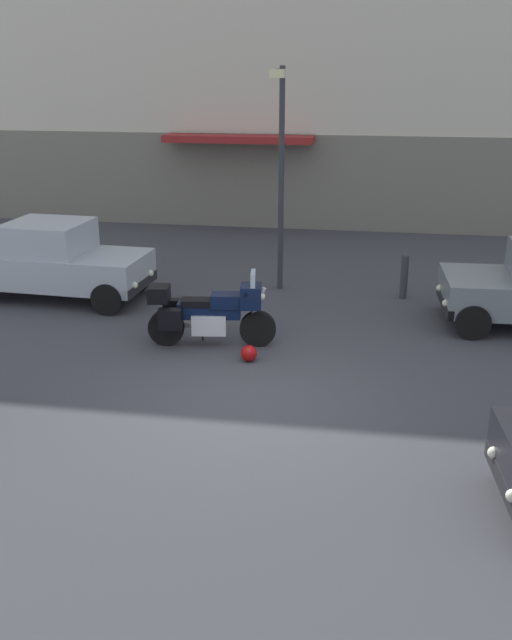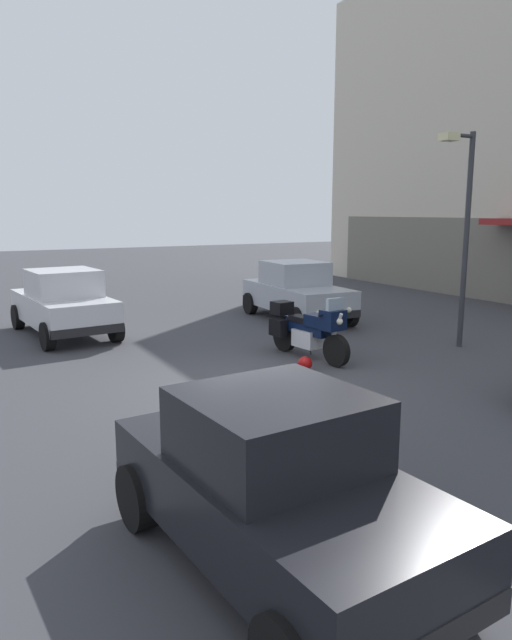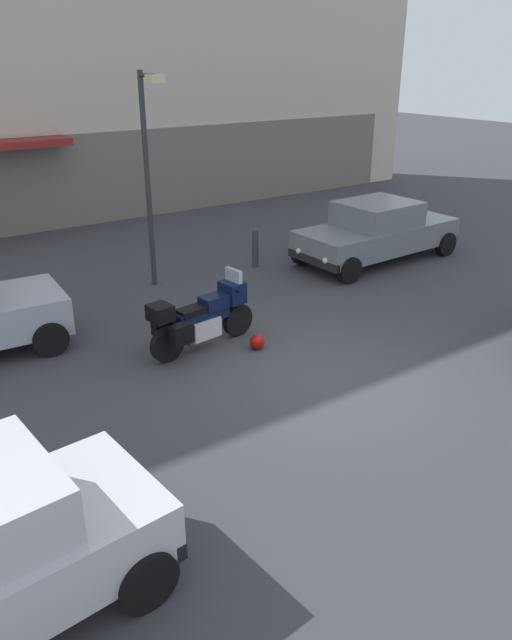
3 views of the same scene
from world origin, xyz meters
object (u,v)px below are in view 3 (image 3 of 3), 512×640
motorcycle (201,317)px  streetlamp_curbside (149,161)px  helmet (257,342)px  bollard_curbside (255,247)px  car_sedan_far (377,231)px

motorcycle → streetlamp_curbside: (0.77, 3.48, 2.24)m
motorcycle → helmet: motorcycle is taller
helmet → bollard_curbside: bollard_curbside is taller
car_sedan_far → streetlamp_curbside: bearing=-16.8°
motorcycle → bollard_curbside: size_ratio=2.25×
motorcycle → helmet: size_ratio=8.06×
helmet → bollard_curbside: size_ratio=0.28×
car_sedan_far → streetlamp_curbside: size_ratio=0.99×
bollard_curbside → helmet: bearing=-123.9°
streetlamp_curbside → bollard_curbside: (2.69, -0.13, -2.34)m
streetlamp_curbside → car_sedan_far: bearing=-14.6°
car_sedan_far → helmet: bearing=22.9°
bollard_curbside → motorcycle: bearing=-136.0°
bollard_curbside → car_sedan_far: bearing=-24.6°
streetlamp_curbside → helmet: bearing=-89.4°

